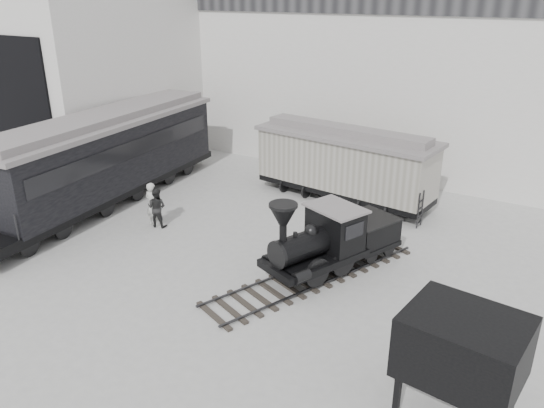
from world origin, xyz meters
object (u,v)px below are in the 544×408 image
Objects in this scene: locomotive at (328,243)px; visitor_a at (153,204)px; visitor_b at (157,207)px; coal_hopper at (462,355)px; boxcar at (344,162)px; passenger_coach at (107,157)px.

locomotive is 7.82m from visitor_a.
visitor_a is 1.13× the size of visitor_b.
coal_hopper is at bearing 146.99° from visitor_b.
locomotive is at bearing -64.05° from boxcar.
passenger_coach is at bearing -29.62° from visitor_b.
coal_hopper is (16.83, -5.70, -0.32)m from passenger_coach.
locomotive is 7.16m from coal_hopper.
passenger_coach reaches higher than visitor_a.
passenger_coach is at bearing -162.92° from locomotive.
coal_hopper is at bearing -23.76° from passenger_coach.
visitor_a reaches higher than visitor_b.
visitor_a is 13.96m from coal_hopper.
coal_hopper reaches higher than visitor_b.
visitor_a is at bearing -122.51° from boxcar.
coal_hopper is (13.17, -4.55, 0.82)m from visitor_a.
passenger_coach is (-9.16, -5.61, 0.28)m from boxcar.
visitor_b is at bearing -165.06° from visitor_a.
visitor_b is (0.18, 0.04, -0.11)m from visitor_a.
passenger_coach is 7.61× the size of visitor_a.
boxcar reaches higher than coal_hopper.
locomotive reaches higher than coal_hopper.
visitor_a is 0.21m from visitor_b.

